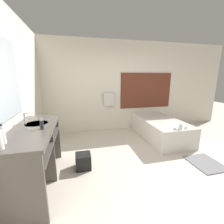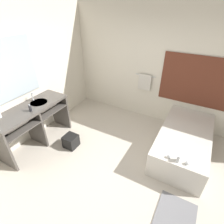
# 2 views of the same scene
# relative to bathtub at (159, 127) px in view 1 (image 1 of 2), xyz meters

# --- Properties ---
(ground_plane) EXTENTS (16.00, 16.00, 0.00)m
(ground_plane) POSITION_rel_bathtub_xyz_m (-0.93, -1.26, -0.28)
(ground_plane) COLOR beige
(ground_plane) RESTS_ON ground
(wall_back_with_blinds) EXTENTS (7.40, 0.13, 2.70)m
(wall_back_with_blinds) POSITION_rel_bathtub_xyz_m (-0.90, 0.97, 1.06)
(wall_back_with_blinds) COLOR silver
(wall_back_with_blinds) RESTS_ON ground_plane
(wall_left_with_mirror) EXTENTS (0.08, 7.40, 2.70)m
(wall_left_with_mirror) POSITION_rel_bathtub_xyz_m (-3.16, -1.26, 1.07)
(wall_left_with_mirror) COLOR silver
(wall_left_with_mirror) RESTS_ON ground_plane
(vanity_counter) EXTENTS (0.58, 1.53, 0.92)m
(vanity_counter) POSITION_rel_bathtub_xyz_m (-2.83, -1.22, 0.39)
(vanity_counter) COLOR #4C4742
(vanity_counter) RESTS_ON ground_plane
(sink_faucet) EXTENTS (0.09, 0.04, 0.18)m
(sink_faucet) POSITION_rel_bathtub_xyz_m (-2.99, -1.02, 0.72)
(sink_faucet) COLOR silver
(sink_faucet) RESTS_ON vanity_counter
(bathtub) EXTENTS (0.94, 1.86, 0.64)m
(bathtub) POSITION_rel_bathtub_xyz_m (0.00, 0.00, 0.00)
(bathtub) COLOR silver
(bathtub) RESTS_ON ground_plane
(water_bottle_1) EXTENTS (0.07, 0.07, 0.23)m
(water_bottle_1) POSITION_rel_bathtub_xyz_m (-3.01, -1.75, 0.74)
(water_bottle_1) COLOR silver
(water_bottle_1) RESTS_ON vanity_counter
(soap_dispenser) EXTENTS (0.05, 0.05, 0.15)m
(soap_dispenser) POSITION_rel_bathtub_xyz_m (-2.68, -1.33, 0.70)
(soap_dispenser) COLOR #28282D
(soap_dispenser) RESTS_ON vanity_counter
(waste_bin) EXTENTS (0.27, 0.27, 0.27)m
(waste_bin) POSITION_rel_bathtub_xyz_m (-2.13, -0.99, -0.15)
(waste_bin) COLOR black
(waste_bin) RESTS_ON ground_plane
(bath_mat) EXTENTS (0.55, 0.64, 0.02)m
(bath_mat) POSITION_rel_bathtub_xyz_m (0.19, -1.41, -0.28)
(bath_mat) COLOR slate
(bath_mat) RESTS_ON ground_plane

